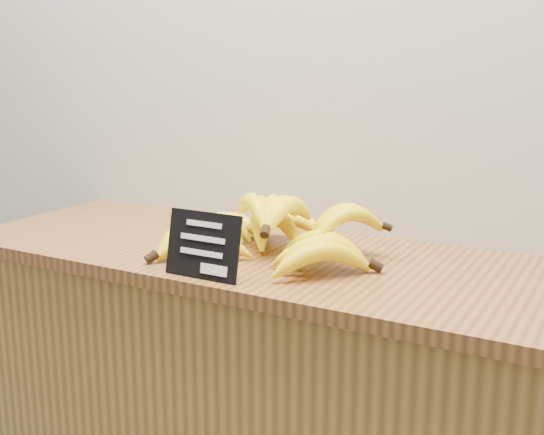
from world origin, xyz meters
The scene contains 3 objects.
counter_top centered at (-0.02, 2.75, 0.92)m, with size 1.54×0.54×0.03m, color brown.
chalkboard_sign centered at (-0.07, 2.52, 0.99)m, with size 0.16×0.01×0.13m, color black.
banana_pile centered at (-0.05, 2.73, 0.98)m, with size 0.52×0.42×0.13m.
Camera 1 is at (0.66, 1.48, 1.34)m, focal length 45.00 mm.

